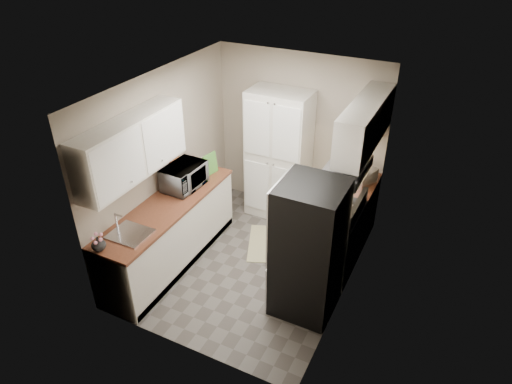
# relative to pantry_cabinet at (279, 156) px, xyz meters

# --- Properties ---
(ground) EXTENTS (3.20, 3.20, 0.00)m
(ground) POSITION_rel_pantry_cabinet_xyz_m (0.20, -1.32, -1.00)
(ground) COLOR #56514C
(ground) RESTS_ON ground
(room_shell) EXTENTS (2.64, 3.24, 2.52)m
(room_shell) POSITION_rel_pantry_cabinet_xyz_m (0.18, -1.32, 0.63)
(room_shell) COLOR #B0A38E
(room_shell) RESTS_ON ground
(pantry_cabinet) EXTENTS (0.90, 0.55, 2.00)m
(pantry_cabinet) POSITION_rel_pantry_cabinet_xyz_m (0.00, 0.00, 0.00)
(pantry_cabinet) COLOR silver
(pantry_cabinet) RESTS_ON ground
(base_cabinet_left) EXTENTS (0.60, 2.30, 0.88)m
(base_cabinet_left) POSITION_rel_pantry_cabinet_xyz_m (-0.79, -1.75, -0.56)
(base_cabinet_left) COLOR silver
(base_cabinet_left) RESTS_ON ground
(countertop_left) EXTENTS (0.63, 2.33, 0.04)m
(countertop_left) POSITION_rel_pantry_cabinet_xyz_m (-0.79, -1.75, -0.10)
(countertop_left) COLOR brown
(countertop_left) RESTS_ON base_cabinet_left
(base_cabinet_right) EXTENTS (0.60, 0.80, 0.88)m
(base_cabinet_right) POSITION_rel_pantry_cabinet_xyz_m (1.19, -0.12, -0.56)
(base_cabinet_right) COLOR silver
(base_cabinet_right) RESTS_ON ground
(countertop_right) EXTENTS (0.63, 0.83, 0.04)m
(countertop_right) POSITION_rel_pantry_cabinet_xyz_m (1.19, -0.12, -0.10)
(countertop_right) COLOR brown
(countertop_right) RESTS_ON base_cabinet_right
(electric_range) EXTENTS (0.71, 0.78, 1.13)m
(electric_range) POSITION_rel_pantry_cabinet_xyz_m (1.17, -0.93, -0.52)
(electric_range) COLOR #B7B7BC
(electric_range) RESTS_ON ground
(refrigerator) EXTENTS (0.70, 0.72, 1.70)m
(refrigerator) POSITION_rel_pantry_cabinet_xyz_m (1.14, -1.73, -0.15)
(refrigerator) COLOR #B7B7BC
(refrigerator) RESTS_ON ground
(microwave) EXTENTS (0.43, 0.61, 0.33)m
(microwave) POSITION_rel_pantry_cabinet_xyz_m (-0.82, -1.28, 0.08)
(microwave) COLOR silver
(microwave) RESTS_ON countertop_left
(wine_bottle) EXTENTS (0.07, 0.07, 0.26)m
(wine_bottle) POSITION_rel_pantry_cabinet_xyz_m (-0.78, -0.95, 0.05)
(wine_bottle) COLOR black
(wine_bottle) RESTS_ON countertop_left
(flower_vase) EXTENTS (0.21, 0.21, 0.16)m
(flower_vase) POSITION_rel_pantry_cabinet_xyz_m (-0.91, -2.83, 0.00)
(flower_vase) COLOR white
(flower_vase) RESTS_ON countertop_left
(cutting_board) EXTENTS (0.07, 0.24, 0.31)m
(cutting_board) POSITION_rel_pantry_cabinet_xyz_m (-0.70, -0.80, 0.07)
(cutting_board) COLOR #4B9434
(cutting_board) RESTS_ON countertop_left
(toaster_oven) EXTENTS (0.41, 0.46, 0.22)m
(toaster_oven) POSITION_rel_pantry_cabinet_xyz_m (1.29, -0.14, 0.03)
(toaster_oven) COLOR #A2A2A7
(toaster_oven) RESTS_ON countertop_right
(fruit_basket) EXTENTS (0.30, 0.30, 0.10)m
(fruit_basket) POSITION_rel_pantry_cabinet_xyz_m (1.28, -0.14, 0.19)
(fruit_basket) COLOR #F45511
(fruit_basket) RESTS_ON toaster_oven
(kitchen_mat) EXTENTS (0.83, 1.00, 0.01)m
(kitchen_mat) POSITION_rel_pantry_cabinet_xyz_m (0.23, -0.84, -0.99)
(kitchen_mat) COLOR tan
(kitchen_mat) RESTS_ON ground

